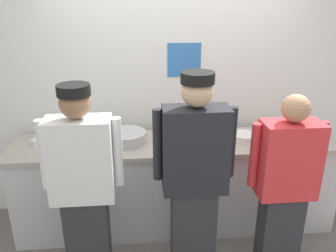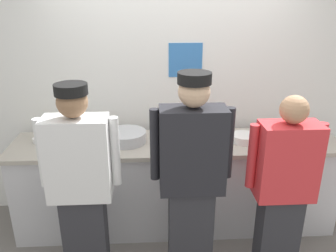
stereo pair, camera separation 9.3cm
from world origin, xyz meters
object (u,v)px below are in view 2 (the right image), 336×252
sheet_tray (76,143)px  ramekin_yellow_sauce (37,140)px  chef_far_right (283,188)px  mixing_bowl_steel (126,137)px  plate_stack_rear (181,140)px  chef_center (192,177)px  squeeze_bottle_primary (51,129)px  plate_stack_front (244,138)px  chef_near_left (81,185)px  ramekin_red_sauce (298,137)px  chefs_knife (267,138)px  squeeze_bottle_secondary (210,125)px  deli_cup (216,145)px

sheet_tray → ramekin_yellow_sauce: (-0.37, 0.05, 0.01)m
chef_far_right → sheet_tray: bearing=156.9°
mixing_bowl_steel → plate_stack_rear: bearing=-6.5°
chef_center → squeeze_bottle_primary: 1.54m
plate_stack_front → squeeze_bottle_primary: squeeze_bottle_primary is taller
chef_center → ramekin_yellow_sauce: size_ratio=20.71×
chef_near_left → ramekin_red_sauce: size_ratio=18.12×
chef_far_right → chefs_knife: chef_far_right is taller
chef_far_right → ramekin_yellow_sauce: size_ratio=18.73×
squeeze_bottle_primary → chefs_knife: squeeze_bottle_primary is taller
plate_stack_front → chef_center: bearing=-130.6°
squeeze_bottle_secondary → chefs_knife: size_ratio=0.74×
plate_stack_rear → squeeze_bottle_primary: 1.27m
squeeze_bottle_secondary → chefs_knife: (0.54, -0.15, -0.09)m
plate_stack_rear → squeeze_bottle_secondary: size_ratio=1.15×
chef_far_right → mixing_bowl_steel: chef_far_right is taller
chef_near_left → mixing_bowl_steel: bearing=67.6°
squeeze_bottle_primary → ramekin_yellow_sauce: bearing=-136.3°
plate_stack_front → ramekin_yellow_sauce: bearing=177.6°
ramekin_yellow_sauce → chefs_knife: 2.21m
squeeze_bottle_primary → ramekin_red_sauce: bearing=-3.9°
squeeze_bottle_primary → sheet_tray: bearing=-31.3°
mixing_bowl_steel → deli_cup: (0.83, -0.20, -0.01)m
chef_center → squeeze_bottle_secondary: size_ratio=8.58×
sheet_tray → squeeze_bottle_primary: squeeze_bottle_primary is taller
plate_stack_rear → squeeze_bottle_secondary: bearing=33.4°
squeeze_bottle_primary → ramekin_yellow_sauce: 0.17m
plate_stack_front → deli_cup: size_ratio=2.67×
ramekin_red_sauce → squeeze_bottle_secondary: bearing=167.9°
chef_near_left → plate_stack_front: bearing=25.4°
sheet_tray → deli_cup: bearing=-7.6°
mixing_bowl_steel → ramekin_yellow_sauce: (-0.84, 0.02, -0.03)m
ramekin_yellow_sauce → deli_cup: size_ratio=0.94×
ramekin_red_sauce → chefs_knife: 0.29m
plate_stack_front → ramekin_red_sauce: bearing=2.8°
plate_stack_rear → sheet_tray: (-0.99, 0.03, -0.02)m
chefs_knife → chef_near_left: bearing=-156.5°
ramekin_red_sauce → chefs_knife: (-0.29, 0.02, -0.02)m
sheet_tray → squeeze_bottle_secondary: bearing=7.7°
chef_far_right → squeeze_bottle_primary: bearing=155.7°
mixing_bowl_steel → squeeze_bottle_secondary: size_ratio=1.87×
ramekin_red_sauce → ramekin_yellow_sauce: 2.50m
chef_far_right → chefs_knife: (0.11, 0.76, 0.09)m
chef_center → plate_stack_front: chef_center is taller
plate_stack_rear → squeeze_bottle_primary: bearing=171.4°
squeeze_bottle_secondary → chefs_knife: squeeze_bottle_secondary is taller
squeeze_bottle_primary → ramekin_red_sauce: 2.40m
plate_stack_rear → mixing_bowl_steel: size_ratio=0.62×
squeeze_bottle_secondary → chef_far_right: bearing=-65.1°
squeeze_bottle_primary → squeeze_bottle_secondary: (1.56, 0.02, -0.00)m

